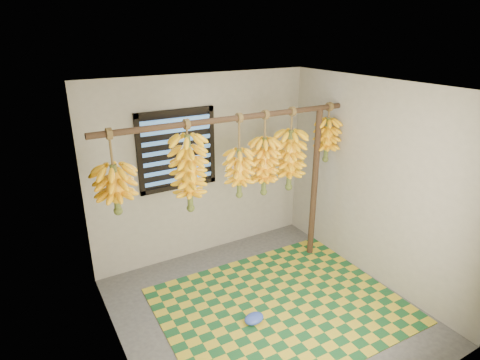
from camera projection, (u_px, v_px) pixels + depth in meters
floor at (265, 311)px, 4.40m from camera, size 3.00×3.00×0.01m
ceiling at (271, 88)px, 3.54m from camera, size 3.00×3.00×0.01m
wall_back at (203, 168)px, 5.19m from camera, size 3.00×0.01×2.40m
wall_left at (114, 251)px, 3.26m from camera, size 0.01×3.00×2.40m
wall_right at (375, 183)px, 4.68m from camera, size 0.01×3.00×2.40m
window at (177, 150)px, 4.89m from camera, size 1.00×0.04×1.00m
hanging_pole at (233, 118)px, 4.25m from camera, size 3.00×0.06×0.06m
support_post at (314, 185)px, 5.17m from camera, size 0.08×0.08×2.00m
woven_mat at (281, 305)px, 4.47m from camera, size 2.62×2.12×0.01m
plastic_bag at (254, 318)px, 4.19m from camera, size 0.25×0.20×0.09m
banana_bunch_a at (116, 189)px, 3.84m from camera, size 0.38×0.38×0.85m
banana_bunch_b at (189, 173)px, 4.19m from camera, size 0.37×0.37×0.99m
banana_bunch_c at (239, 173)px, 4.51m from camera, size 0.34×0.34×0.96m
banana_bunch_d at (264, 166)px, 4.66m from camera, size 0.34×0.34×1.00m
banana_bunch_e at (290, 160)px, 4.83m from camera, size 0.37×0.37×1.01m
banana_bunch_f at (327, 140)px, 5.03m from camera, size 0.32×0.32×0.74m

